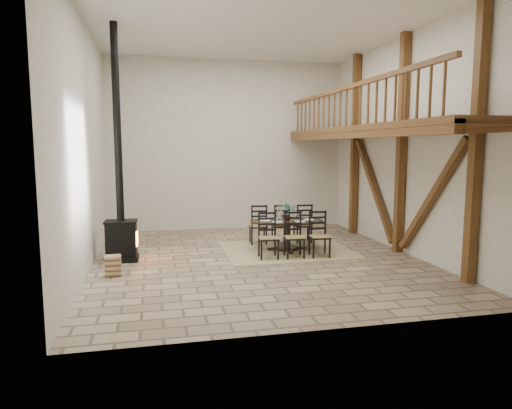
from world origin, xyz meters
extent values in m
plane|color=tan|center=(0.00, 0.00, 0.00)|extent=(8.00, 8.00, 0.00)
cube|color=silver|center=(0.00, 4.00, 2.50)|extent=(7.00, 0.02, 5.00)
cube|color=silver|center=(0.00, -4.00, 2.50)|extent=(7.00, 0.02, 5.00)
cube|color=silver|center=(-3.50, 0.00, 2.50)|extent=(0.02, 8.00, 5.00)
cube|color=silver|center=(3.50, 0.00, 2.50)|extent=(0.02, 8.00, 5.00)
cube|color=white|center=(0.00, 0.00, 5.00)|extent=(7.00, 8.00, 0.02)
cube|color=brown|center=(3.38, -2.50, 2.50)|extent=(0.18, 0.18, 5.00)
cube|color=brown|center=(3.38, 0.00, 2.50)|extent=(0.18, 0.18, 5.00)
cube|color=brown|center=(3.38, 2.50, 2.50)|extent=(0.18, 0.18, 5.00)
cube|color=brown|center=(3.38, -1.25, 1.40)|extent=(0.14, 2.16, 2.54)
cube|color=brown|center=(3.38, 1.25, 1.40)|extent=(0.14, 2.16, 2.54)
cube|color=brown|center=(3.38, 0.00, 2.80)|extent=(0.20, 7.80, 0.20)
cube|color=brown|center=(2.70, 0.00, 2.85)|extent=(1.60, 7.80, 0.12)
cube|color=brown|center=(2.00, 0.00, 2.75)|extent=(0.18, 7.80, 0.22)
cube|color=brown|center=(2.00, 0.00, 3.75)|extent=(0.09, 7.60, 0.09)
cube|color=brown|center=(2.00, 0.00, 3.33)|extent=(0.06, 7.60, 0.86)
cube|color=tan|center=(0.86, 0.71, 0.01)|extent=(3.00, 2.50, 0.02)
ellipsoid|color=black|center=(0.86, 0.71, 0.71)|extent=(1.84, 1.20, 0.04)
cylinder|color=black|center=(0.86, 0.71, 0.34)|extent=(0.17, 0.17, 0.65)
cylinder|color=black|center=(0.86, 0.71, 0.05)|extent=(0.54, 0.54, 0.06)
cube|color=#A8914D|center=(0.23, -0.02, 0.46)|extent=(0.46, 0.44, 0.04)
cube|color=black|center=(0.23, -0.02, 0.22)|extent=(0.44, 0.44, 0.44)
cube|color=black|center=(0.24, 0.16, 0.74)|extent=(0.37, 0.07, 0.58)
cube|color=#A8914D|center=(0.80, -0.07, 0.46)|extent=(0.46, 0.44, 0.04)
cube|color=black|center=(0.80, -0.07, 0.22)|extent=(0.44, 0.44, 0.44)
cube|color=black|center=(0.82, 0.12, 0.74)|extent=(0.37, 0.07, 0.58)
cube|color=#A8914D|center=(1.38, -0.11, 0.46)|extent=(0.46, 0.44, 0.04)
cube|color=black|center=(1.38, -0.11, 0.22)|extent=(0.44, 0.44, 0.44)
cube|color=black|center=(1.40, 0.07, 0.74)|extent=(0.37, 0.07, 0.58)
cube|color=#A8914D|center=(0.35, 1.52, 0.46)|extent=(0.46, 0.44, 0.04)
cube|color=black|center=(0.35, 1.52, 0.22)|extent=(0.44, 0.44, 0.44)
cube|color=black|center=(0.33, 1.34, 0.74)|extent=(0.37, 0.07, 0.58)
cube|color=#A8914D|center=(0.93, 1.48, 0.46)|extent=(0.46, 0.44, 0.04)
cube|color=black|center=(0.93, 1.48, 0.22)|extent=(0.44, 0.44, 0.44)
cube|color=black|center=(0.91, 1.29, 0.74)|extent=(0.37, 0.07, 0.58)
cube|color=#A8914D|center=(1.50, 1.43, 0.46)|extent=(0.46, 0.44, 0.04)
cube|color=black|center=(1.50, 1.43, 0.22)|extent=(0.44, 0.44, 0.44)
cube|color=black|center=(1.49, 1.25, 0.74)|extent=(0.37, 0.07, 0.58)
cube|color=white|center=(0.86, 0.71, 0.73)|extent=(1.40, 0.78, 0.01)
cube|color=white|center=(0.86, 0.71, 0.82)|extent=(0.89, 0.36, 0.18)
cylinder|color=white|center=(0.69, 0.72, 0.90)|extent=(0.12, 0.12, 0.34)
cylinder|color=white|center=(1.04, 0.69, 0.90)|extent=(0.12, 0.12, 0.34)
cylinder|color=white|center=(0.69, 0.72, 0.81)|extent=(0.06, 0.06, 0.16)
cylinder|color=white|center=(1.04, 0.69, 0.81)|extent=(0.06, 0.06, 0.16)
imported|color=#4C723F|center=(0.87, 0.75, 0.93)|extent=(0.22, 0.16, 0.41)
cube|color=black|center=(-2.92, 0.52, 0.05)|extent=(0.70, 0.55, 0.11)
cube|color=black|center=(-2.92, 0.52, 0.47)|extent=(0.65, 0.49, 0.74)
cube|color=#FF590C|center=(-2.59, 0.51, 0.47)|extent=(0.03, 0.30, 0.29)
cube|color=black|center=(-2.92, 0.52, 0.86)|extent=(0.69, 0.54, 0.04)
cylinder|color=black|center=(-2.92, 0.52, 2.94)|extent=(0.16, 0.16, 4.12)
cylinder|color=brown|center=(-3.03, 0.71, 0.17)|extent=(0.50, 0.50, 0.33)
cube|color=tan|center=(-3.03, 0.71, 0.37)|extent=(0.27, 0.27, 0.10)
cube|color=tan|center=(-3.01, -0.69, 0.21)|extent=(0.30, 0.21, 0.41)
camera|label=1|loc=(-2.19, -9.57, 2.47)|focal=32.00mm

